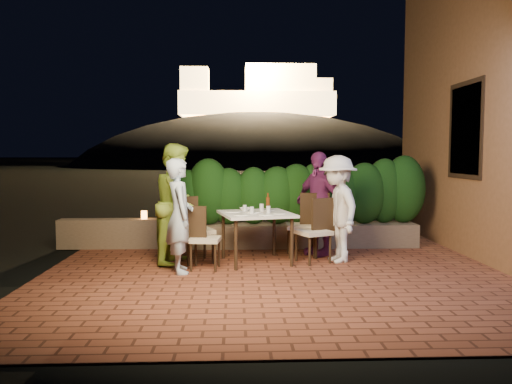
{
  "coord_description": "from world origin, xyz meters",
  "views": [
    {
      "loc": [
        -0.87,
        -6.32,
        1.63
      ],
      "look_at": [
        -0.55,
        1.15,
        1.05
      ],
      "focal_mm": 35.0,
      "sensor_mm": 36.0,
      "label": 1
    }
  ],
  "objects": [
    {
      "name": "planter",
      "position": [
        0.2,
        2.3,
        0.2
      ],
      "size": [
        4.2,
        0.55,
        0.4
      ],
      "primitive_type": "cube",
      "color": "brown",
      "rests_on": "ground"
    },
    {
      "name": "window_frame",
      "position": [
        2.81,
        1.5,
        2.0
      ],
      "size": [
        0.06,
        1.15,
        1.55
      ],
      "primitive_type": "cube",
      "color": "black",
      "rests_on": "building_wall"
    },
    {
      "name": "parapet",
      "position": [
        -2.8,
        2.3,
        0.25
      ],
      "size": [
        2.2,
        0.3,
        0.5
      ],
      "primitive_type": "cube",
      "color": "brown",
      "rests_on": "ground"
    },
    {
      "name": "glass_se",
      "position": [
        -0.46,
        1.21,
        0.81
      ],
      "size": [
        0.07,
        0.07,
        0.12
      ],
      "primitive_type": "cylinder",
      "color": "silver",
      "rests_on": "dining_table"
    },
    {
      "name": "plate_front",
      "position": [
        -0.42,
        0.76,
        0.76
      ],
      "size": [
        0.23,
        0.23,
        0.01
      ],
      "primitive_type": "cylinder",
      "color": "white",
      "rests_on": "dining_table"
    },
    {
      "name": "parapet_lamp",
      "position": [
        -2.44,
        2.3,
        0.57
      ],
      "size": [
        0.1,
        0.1,
        0.14
      ],
      "primitive_type": "cylinder",
      "color": "orange",
      "rests_on": "parapet"
    },
    {
      "name": "terrace_floor",
      "position": [
        0.0,
        0.5,
        -0.07
      ],
      "size": [
        7.0,
        6.0,
        0.15
      ],
      "primitive_type": "cube",
      "color": "brown",
      "rests_on": "ground"
    },
    {
      "name": "plate_ne",
      "position": [
        -0.23,
        0.91,
        0.76
      ],
      "size": [
        0.21,
        0.21,
        0.01
      ],
      "primitive_type": "cylinder",
      "color": "white",
      "rests_on": "dining_table"
    },
    {
      "name": "diner_purple",
      "position": [
        0.47,
        1.58,
        0.83
      ],
      "size": [
        0.89,
        1.03,
        1.66
      ],
      "primitive_type": "imported",
      "rotation": [
        0.0,
        0.0,
        -0.96
      ],
      "color": "#6E2461",
      "rests_on": "ground"
    },
    {
      "name": "chair_right_front",
      "position": [
        0.29,
        1.01,
        0.48
      ],
      "size": [
        0.59,
        0.59,
        0.96
      ],
      "primitive_type": null,
      "rotation": [
        0.0,
        0.0,
        3.58
      ],
      "color": "black",
      "rests_on": "ground"
    },
    {
      "name": "plate_nw",
      "position": [
        -0.78,
        0.76,
        0.76
      ],
      "size": [
        0.21,
        0.21,
        0.01
      ],
      "primitive_type": "cylinder",
      "color": "white",
      "rests_on": "dining_table"
    },
    {
      "name": "plate_sw",
      "position": [
        -0.9,
        1.15,
        0.76
      ],
      "size": [
        0.25,
        0.25,
        0.01
      ],
      "primitive_type": "cylinder",
      "color": "white",
      "rests_on": "dining_table"
    },
    {
      "name": "dining_table",
      "position": [
        -0.55,
        1.05,
        0.38
      ],
      "size": [
        1.21,
        1.21,
        0.75
      ],
      "primitive_type": null,
      "rotation": [
        0.0,
        0.0,
        0.24
      ],
      "color": "white",
      "rests_on": "ground"
    },
    {
      "name": "plate_centre",
      "position": [
        -0.59,
        1.08,
        0.76
      ],
      "size": [
        0.24,
        0.24,
        0.01
      ],
      "primitive_type": "cylinder",
      "color": "white",
      "rests_on": "dining_table"
    },
    {
      "name": "glass_ne",
      "position": [
        -0.38,
        0.99,
        0.8
      ],
      "size": [
        0.06,
        0.06,
        0.11
      ],
      "primitive_type": "cylinder",
      "color": "silver",
      "rests_on": "dining_table"
    },
    {
      "name": "fortress",
      "position": [
        2.0,
        60.0,
        10.5
      ],
      "size": [
        26.0,
        8.0,
        8.0
      ],
      "primitive_type": null,
      "color": "#FFCC7A",
      "rests_on": "hill"
    },
    {
      "name": "chair_left_front",
      "position": [
        -1.29,
        0.64,
        0.45
      ],
      "size": [
        0.46,
        0.46,
        0.89
      ],
      "primitive_type": null,
      "rotation": [
        0.0,
        0.0,
        -0.12
      ],
      "color": "black",
      "rests_on": "ground"
    },
    {
      "name": "diner_green",
      "position": [
        -1.72,
        1.07,
        0.89
      ],
      "size": [
        0.82,
        0.97,
        1.77
      ],
      "primitive_type": "imported",
      "rotation": [
        0.0,
        0.0,
        1.38
      ],
      "color": "#9FC53D",
      "rests_on": "ground"
    },
    {
      "name": "hill",
      "position": [
        2.0,
        60.0,
        -4.0
      ],
      "size": [
        52.0,
        40.0,
        22.0
      ],
      "primitive_type": "ellipsoid",
      "color": "black",
      "rests_on": "ground"
    },
    {
      "name": "bowl",
      "position": [
        -0.72,
        1.34,
        0.77
      ],
      "size": [
        0.18,
        0.18,
        0.04
      ],
      "primitive_type": "imported",
      "rotation": [
        0.0,
        0.0,
        -0.01
      ],
      "color": "white",
      "rests_on": "dining_table"
    },
    {
      "name": "hedge",
      "position": [
        0.2,
        2.3,
        0.95
      ],
      "size": [
        4.0,
        0.7,
        1.1
      ],
      "primitive_type": null,
      "color": "#12360E",
      "rests_on": "planter"
    },
    {
      "name": "diner_blue",
      "position": [
        -1.63,
        0.47,
        0.78
      ],
      "size": [
        0.5,
        0.64,
        1.56
      ],
      "primitive_type": "imported",
      "rotation": [
        0.0,
        0.0,
        1.81
      ],
      "color": "silver",
      "rests_on": "ground"
    },
    {
      "name": "window_pane",
      "position": [
        2.82,
        1.5,
        2.0
      ],
      "size": [
        0.08,
        1.0,
        1.4
      ],
      "primitive_type": "cube",
      "color": "black",
      "rests_on": "building_wall"
    },
    {
      "name": "building_wall",
      "position": [
        3.6,
        2.0,
        2.5
      ],
      "size": [
        1.6,
        5.0,
        5.0
      ],
      "primitive_type": "cube",
      "color": "brown",
      "rests_on": "ground"
    },
    {
      "name": "chair_right_back",
      "position": [
        0.18,
        1.48,
        0.5
      ],
      "size": [
        0.49,
        0.49,
        1.01
      ],
      "primitive_type": null,
      "rotation": [
        0.0,
        0.0,
        3.1
      ],
      "color": "black",
      "rests_on": "ground"
    },
    {
      "name": "beer_bottle",
      "position": [
        -0.38,
        1.14,
        0.89
      ],
      "size": [
        0.06,
        0.06,
        0.29
      ],
      "primitive_type": null,
      "color": "#54260E",
      "rests_on": "dining_table"
    },
    {
      "name": "ground",
      "position": [
        0.0,
        0.0,
        -0.02
      ],
      "size": [
        400.0,
        400.0,
        0.0
      ],
      "primitive_type": "plane",
      "color": "black",
      "rests_on": "ground"
    },
    {
      "name": "plate_se",
      "position": [
        -0.36,
        1.36,
        0.76
      ],
      "size": [
        0.21,
        0.21,
        0.01
      ],
      "primitive_type": "cylinder",
      "color": "white",
      "rests_on": "dining_table"
    },
    {
      "name": "diner_white",
      "position": [
        0.66,
        1.06,
        0.8
      ],
      "size": [
        0.81,
        1.14,
        1.6
      ],
      "primitive_type": "imported",
      "rotation": [
        0.0,
        0.0,
        -1.34
      ],
      "color": "white",
      "rests_on": "ground"
    },
    {
      "name": "glass_nw",
      "position": [
        -0.63,
        0.92,
        0.8
      ],
      "size": [
        0.06,
        0.06,
        0.1
      ],
      "primitive_type": "cylinder",
      "color": "silver",
      "rests_on": "dining_table"
    },
    {
      "name": "glass_sw",
      "position": [
        -0.72,
        1.23,
        0.8
      ],
      "size": [
        0.06,
        0.06,
        0.1
      ],
      "primitive_type": "cylinder",
      "color": "silver",
      "rests_on": "dining_table"
    },
    {
      "name": "chair_left_back",
      "position": [
        -1.45,
        1.1,
        0.5
      ],
      "size": [
        0.6,
        0.6,
        1.0
      ],
      "primitive_type": null,
      "rotation": [
        0.0,
        0.0,
        0.39
      ],
      "color": "black",
      "rests_on": "ground"
    }
  ]
}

